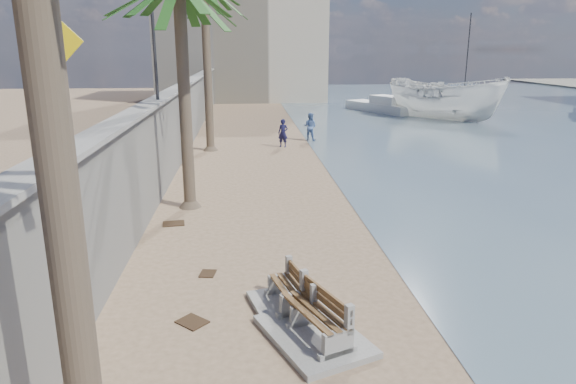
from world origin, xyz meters
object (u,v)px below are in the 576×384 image
boat_cruiser (445,96)px  yacht_far (380,108)px  person_b (310,125)px  bench_near (314,319)px  bench_far (291,296)px  sailboat_west (463,101)px  person_a (283,131)px

boat_cruiser → yacht_far: 6.94m
person_b → bench_near: bearing=110.8°
bench_far → person_b: 21.77m
bench_near → person_b: 22.78m
bench_near → boat_cruiser: boat_cruiser is taller
yacht_far → sailboat_west: size_ratio=0.84×
person_a → bench_far: bearing=-69.5°
person_a → yacht_far: (10.11, 16.72, -0.58)m
bench_near → person_a: size_ratio=1.49×
boat_cruiser → sailboat_west: (6.47, 11.27, -1.54)m
person_b → yacht_far: 16.82m
person_b → person_a: bearing=76.5°
bench_near → sailboat_west: sailboat_west is taller
bench_near → person_b: size_ratio=1.45×
person_a → boat_cruiser: boat_cruiser is taller
person_b → sailboat_west: 27.41m
bench_near → sailboat_west: bearing=63.6°
bench_near → bench_far: bearing=108.2°
bench_far → person_a: 19.49m
person_a → sailboat_west: 30.19m
bench_near → yacht_far: bearing=73.5°
person_b → boat_cruiser: 15.01m
person_a → sailboat_west: bearing=71.9°
person_b → sailboat_west: bearing=-104.6°
person_a → person_b: (1.83, 2.09, 0.02)m
bench_near → yacht_far: 38.84m
person_b → boat_cruiser: size_ratio=0.42×
sailboat_west → person_a: bearing=-132.3°
bench_near → yacht_far: size_ratio=0.36×
person_b → boat_cruiser: bearing=-115.5°
bench_near → yacht_far: (11.04, 37.23, -0.08)m
yacht_far → sailboat_west: sailboat_west is taller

